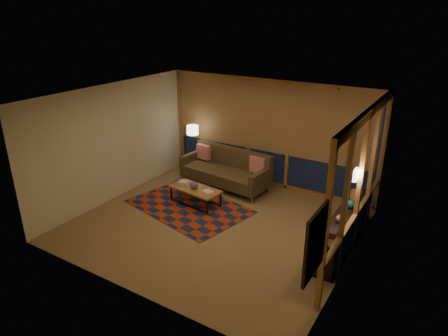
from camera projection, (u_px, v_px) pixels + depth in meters
The scene contains 21 objects.
floor at pixel (215, 224), 8.38m from camera, with size 5.50×5.00×0.01m, color olive.
ceiling at pixel (214, 97), 7.38m from camera, with size 5.50×5.00×0.01m, color white.
walls at pixel (215, 165), 7.88m from camera, with size 5.51×5.01×2.70m.
window_wall_back at pixel (268, 134), 9.80m from camera, with size 5.30×0.16×2.60m, color #B08236, non-canonical shape.
window_wall_right at pixel (360, 183), 7.05m from camera, with size 0.16×3.70×2.60m, color #B08236, non-canonical shape.
wall_art at pixel (315, 243), 5.07m from camera, with size 0.06×0.74×0.94m, color red, non-canonical shape.
wall_sconce at pixel (356, 175), 6.89m from camera, with size 0.12×0.18×0.22m, color #FFEFCD, non-canonical shape.
sofa at pixel (225, 169), 10.01m from camera, with size 2.26×0.91×0.92m, color brown, non-canonical shape.
pillow_left at pixel (203, 153), 10.55m from camera, with size 0.39×0.13×0.39m, color #BD0408, non-canonical shape.
pillow_right at pixel (258, 166), 9.66m from camera, with size 0.41×0.14×0.41m, color #BD0408, non-canonical shape.
area_rug at pixel (189, 206), 9.13m from camera, with size 2.64×1.76×0.01m, color #AC300E.
coffee_table at pixel (196, 196), 9.18m from camera, with size 1.21×0.55×0.40m, color #B08236, non-canonical shape.
book_stack_a at pixel (183, 183), 9.32m from camera, with size 0.25×0.20×0.07m, color silver, non-canonical shape.
book_stack_b at pixel (208, 192), 8.87m from camera, with size 0.21×0.17×0.04m, color silver, non-canonical shape.
ceramic_pot at pixel (194, 185), 9.05m from camera, with size 0.18×0.18×0.18m, color #2C2C31.
floor_lamp at pixel (185, 148), 10.80m from camera, with size 0.47×0.31×1.40m, color black, non-canonical shape.
bookshelf at pixel (344, 229), 7.58m from camera, with size 0.40×2.56×0.64m, color black, non-canonical shape.
basket at pixel (356, 195), 8.05m from camera, with size 0.23×0.23×0.17m, color #AD854E.
teal_bowl at pixel (351, 204), 7.66m from camera, with size 0.17×0.17×0.17m, color #196E69.
vase at pixel (341, 217), 7.16m from camera, with size 0.18×0.18×0.18m, color tan.
shelf_book_stack at pixel (332, 232), 6.80m from camera, with size 0.15×0.21×0.06m, color silver, non-canonical shape.
Camera 1 is at (4.00, -6.16, 4.22)m, focal length 32.00 mm.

